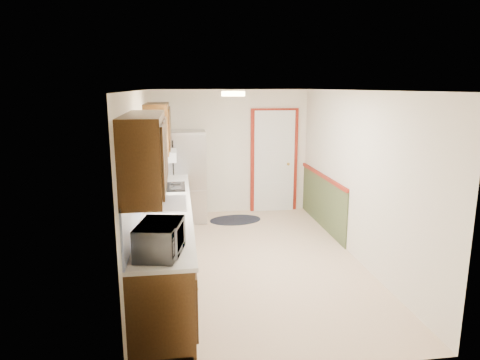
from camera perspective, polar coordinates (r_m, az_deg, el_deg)
name	(u,v)px	position (r m, az deg, el deg)	size (l,w,h in m)	color
room_shell	(253,179)	(5.92, 1.76, 0.17)	(3.20, 5.20, 2.52)	beige
kitchen_run	(163,216)	(5.65, -10.22, -4.70)	(0.63, 4.00, 2.20)	#341E0C
back_wall_trim	(284,169)	(8.30, 5.89, 1.45)	(1.12, 2.30, 2.08)	maroon
ceiling_fixture	(233,94)	(5.54, -0.92, 11.44)	(0.30, 0.30, 0.06)	#FFD88C
microwave	(160,235)	(3.98, -10.65, -7.28)	(0.55, 0.30, 0.37)	white
refrigerator	(187,176)	(7.91, -7.12, 0.49)	(0.70, 0.70, 1.67)	#B7B7BC
rug	(235,220)	(8.04, -0.63, -5.34)	(0.96, 0.62, 0.01)	black
cooktop	(168,187)	(6.62, -9.59, -0.90)	(0.52, 0.62, 0.02)	black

